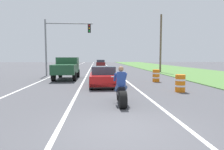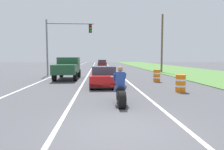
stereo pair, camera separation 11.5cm
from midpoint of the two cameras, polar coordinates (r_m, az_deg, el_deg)
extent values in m
plane|color=#4C4C51|center=(5.88, 2.57, -14.80)|extent=(160.00, 160.00, 0.00)
cube|color=white|center=(26.00, -14.85, 0.40)|extent=(0.14, 120.00, 0.01)
cube|color=white|center=(25.69, 1.15, 0.51)|extent=(0.14, 120.00, 0.01)
cube|color=white|center=(25.60, -6.90, 0.46)|extent=(0.14, 120.00, 0.01)
cube|color=#517F3D|center=(28.50, 21.84, 0.65)|extent=(10.00, 120.00, 0.06)
cylinder|color=black|center=(8.01, 2.59, -6.88)|extent=(0.28, 0.69, 0.69)
cylinder|color=black|center=(9.52, 1.45, -5.17)|extent=(0.12, 0.63, 0.63)
cube|color=black|center=(8.76, 1.94, -4.09)|extent=(0.28, 1.10, 0.36)
cylinder|color=#B2B2B7|center=(9.39, 1.50, -3.06)|extent=(0.08, 0.36, 0.73)
cylinder|color=#A5A5AA|center=(9.32, 1.52, -0.45)|extent=(0.70, 0.05, 0.05)
cube|color=navy|center=(8.47, 2.12, -1.13)|extent=(0.36, 0.24, 0.60)
sphere|color=#9E7051|center=(8.44, 2.13, 1.71)|extent=(0.22, 0.22, 0.22)
cylinder|color=#384C7A|center=(8.54, 0.88, -3.79)|extent=(0.14, 0.47, 0.32)
cylinder|color=navy|center=(8.75, 0.46, -0.61)|extent=(0.10, 0.51, 0.40)
cylinder|color=#384C7A|center=(8.58, 3.28, -3.76)|extent=(0.14, 0.47, 0.32)
cylinder|color=navy|center=(8.79, 3.32, -0.59)|extent=(0.10, 0.51, 0.40)
cube|color=red|center=(14.29, -2.69, -0.92)|extent=(1.80, 4.30, 0.64)
cube|color=#333D4C|center=(14.04, -2.67, 1.35)|extent=(1.56, 1.70, 0.52)
cube|color=black|center=(12.28, -2.40, -3.01)|extent=(1.76, 0.20, 0.28)
cylinder|color=black|center=(15.90, -5.74, -1.10)|extent=(0.24, 0.64, 0.64)
cylinder|color=black|center=(15.94, 0.02, -1.06)|extent=(0.24, 0.64, 0.64)
cylinder|color=black|center=(12.72, -6.08, -2.61)|extent=(0.24, 0.64, 0.64)
cylinder|color=black|center=(12.77, 1.12, -2.56)|extent=(0.24, 0.64, 0.64)
cube|color=#1E4C2D|center=(20.02, -12.30, 2.80)|extent=(1.90, 2.10, 1.40)
cube|color=#333D4C|center=(20.35, -12.19, 3.92)|extent=(1.67, 0.29, 0.57)
cube|color=#1E4C2D|center=(17.81, -13.28, 1.57)|extent=(1.90, 2.70, 0.80)
cylinder|color=black|center=(20.99, -14.32, 0.45)|extent=(0.28, 0.80, 0.80)
cylinder|color=black|center=(20.76, -9.58, 0.49)|extent=(0.28, 0.80, 0.80)
cylinder|color=black|center=(17.71, -16.17, -0.40)|extent=(0.28, 0.80, 0.80)
cylinder|color=black|center=(17.44, -10.57, -0.37)|extent=(0.28, 0.80, 0.80)
cylinder|color=gray|center=(23.29, -18.05, 7.19)|extent=(0.18, 0.18, 6.00)
cylinder|color=gray|center=(23.10, -11.94, 13.83)|extent=(5.06, 0.12, 0.12)
cube|color=black|center=(22.85, -6.48, 12.74)|extent=(0.32, 0.24, 0.90)
sphere|color=red|center=(22.76, -6.50, 13.48)|extent=(0.16, 0.16, 0.16)
sphere|color=orange|center=(22.72, -6.49, 12.78)|extent=(0.16, 0.16, 0.16)
sphere|color=green|center=(22.68, -6.49, 12.08)|extent=(0.16, 0.16, 0.16)
cylinder|color=brown|center=(27.39, 13.27, 8.44)|extent=(0.24, 0.24, 7.44)
cylinder|color=orange|center=(12.39, 18.18, -2.20)|extent=(0.56, 0.56, 1.00)
cylinder|color=white|center=(12.37, 18.21, -1.28)|extent=(0.58, 0.58, 0.10)
cylinder|color=white|center=(12.41, 18.17, -2.88)|extent=(0.58, 0.58, 0.10)
cylinder|color=orange|center=(16.97, 11.96, -0.19)|extent=(0.56, 0.56, 1.00)
cylinder|color=white|center=(16.95, 11.97, 0.48)|extent=(0.58, 0.58, 0.10)
cylinder|color=white|center=(16.98, 11.95, -0.70)|extent=(0.58, 0.58, 0.10)
cube|color=maroon|center=(41.62, -3.27, 3.09)|extent=(1.76, 4.00, 0.70)
cube|color=#333D4C|center=(41.41, -3.27, 3.91)|extent=(1.56, 2.00, 0.50)
cylinder|color=black|center=(43.02, -4.37, 2.67)|extent=(0.20, 0.60, 0.60)
cylinder|color=black|center=(43.06, -2.24, 2.69)|extent=(0.20, 0.60, 0.60)
cylinder|color=black|center=(40.23, -4.37, 2.52)|extent=(0.20, 0.60, 0.60)
cylinder|color=black|center=(40.26, -2.09, 2.53)|extent=(0.20, 0.60, 0.60)
camera|label=1|loc=(0.06, -90.29, -0.02)|focal=32.88mm
camera|label=2|loc=(0.06, 89.71, 0.02)|focal=32.88mm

